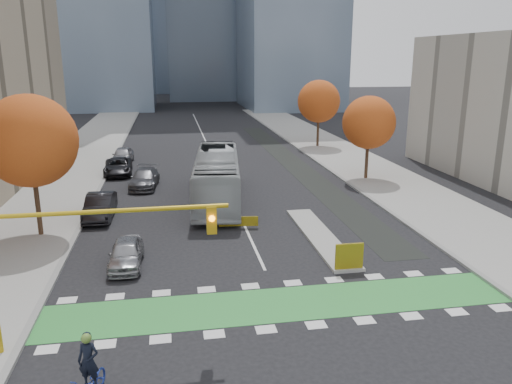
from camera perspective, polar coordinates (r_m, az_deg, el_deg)
name	(u,v)px	position (r m, az deg, el deg)	size (l,w,h in m)	color
ground	(289,322)	(20.44, 3.78, -14.61)	(300.00, 300.00, 0.00)	black
sidewalk_west	(46,199)	(39.63, -22.89, -0.74)	(7.00, 120.00, 0.15)	gray
sidewalk_east	(392,184)	(42.46, 15.29, 0.94)	(7.00, 120.00, 0.15)	gray
curb_west	(95,197)	(38.97, -17.88, -0.52)	(0.30, 120.00, 0.16)	gray
curb_east	(351,185)	(41.11, 10.86, 0.75)	(0.30, 120.00, 0.16)	gray
bike_crossing	(281,304)	(21.71, 2.83, -12.67)	(20.00, 3.00, 0.01)	#2E8C38
centre_line	(208,147)	(58.26, -5.46, 5.12)	(0.15, 70.00, 0.01)	silver
bike_lane_paint	(292,162)	(49.71, 4.13, 3.40)	(2.50, 50.00, 0.01)	black
median_island	(320,236)	(29.28, 7.31, -5.04)	(1.60, 10.00, 0.16)	gray
hazard_board	(349,256)	(24.79, 10.61, -7.22)	(1.40, 0.12, 1.30)	yellow
tree_west	(30,141)	(30.54, -24.41, 5.32)	(5.20, 5.20, 8.22)	#332114
tree_east_near	(369,123)	(42.79, 12.77, 7.75)	(4.40, 4.40, 7.08)	#332114
tree_east_far	(319,101)	(57.91, 7.20, 10.24)	(4.80, 4.80, 7.65)	#332114
traffic_signal_west	(67,244)	(18.15, -20.83, -5.53)	(8.53, 0.56, 5.20)	#BF9914
cyclist	(90,379)	(16.78, -18.40, -19.66)	(1.24, 2.12, 2.32)	navy
bus	(217,177)	(35.90, -4.47, 1.72)	(3.02, 12.92, 3.60)	#A6ABAD
parked_car_a	(126,253)	(25.87, -14.63, -6.80)	(1.59, 3.96, 1.35)	#95969A
parked_car_b	(100,206)	(33.83, -17.41, -1.58)	(1.66, 4.75, 1.57)	black
parked_car_c	(144,178)	(40.95, -12.63, 1.54)	(2.04, 5.01, 1.45)	#4D4D52
parked_car_d	(118,167)	(46.02, -15.48, 2.82)	(2.36, 5.12, 1.42)	black
parked_car_e	(123,155)	(50.88, -14.98, 4.08)	(1.83, 4.54, 1.55)	gray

